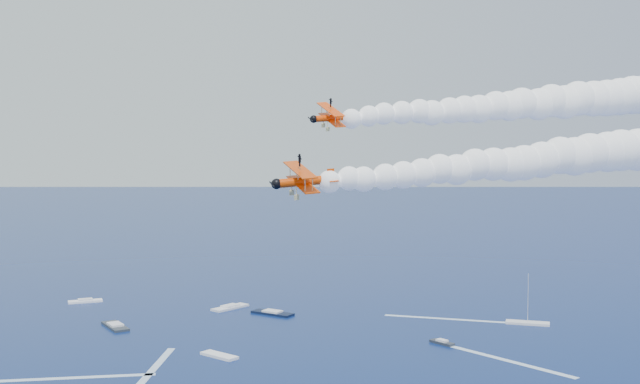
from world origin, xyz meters
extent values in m
cube|color=#282D36|center=(59.60, 117.76, 0.35)|extent=(5.34, 7.71, 0.70)
cube|color=silver|center=(94.64, 133.17, 0.35)|extent=(13.35, 10.28, 0.70)
cube|color=black|center=(21.46, 166.54, 0.35)|extent=(13.20, 13.65, 0.70)
cube|color=white|center=(-38.18, 201.77, 0.35)|extent=(11.80, 4.85, 0.70)
cube|color=white|center=(9.35, 178.68, 0.35)|extent=(13.76, 11.62, 0.70)
cube|color=white|center=(-1.69, 120.29, 0.35)|extent=(9.34, 11.01, 0.70)
cube|color=#2B3139|center=(-27.94, 160.69, 0.35)|extent=(8.50, 14.79, 0.70)
cube|color=white|center=(-37.34, 110.75, 0.03)|extent=(38.01, 5.77, 0.04)
cube|color=white|center=(69.41, 97.28, 0.03)|extent=(18.23, 35.13, 0.04)
cube|color=white|center=(72.72, 146.26, 0.03)|extent=(33.65, 21.20, 0.04)
cube|color=white|center=(-18.63, 113.68, 0.03)|extent=(12.98, 36.94, 0.04)
camera|label=1|loc=(-26.44, -78.34, 55.22)|focal=43.60mm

